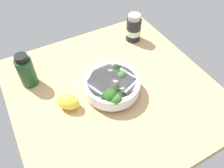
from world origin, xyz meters
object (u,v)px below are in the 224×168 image
(bowl_of_broccoli, at_px, (112,86))
(lemon_wedge, at_px, (68,101))
(bottle_short, at_px, (134,29))
(bottle_tall, at_px, (26,71))

(bowl_of_broccoli, xyz_separation_m, lemon_wedge, (-0.15, 0.02, -0.01))
(bowl_of_broccoli, relative_size, bottle_short, 1.63)
(bowl_of_broccoli, relative_size, bottle_tall, 1.49)
(lemon_wedge, xyz_separation_m, bottle_short, (0.37, 0.20, 0.03))
(bowl_of_broccoli, height_order, lemon_wedge, bowl_of_broccoli)
(lemon_wedge, bearing_deg, bottle_short, 28.56)
(bowl_of_broccoli, relative_size, lemon_wedge, 2.55)
(bottle_tall, height_order, bottle_short, bottle_tall)
(lemon_wedge, bearing_deg, bowl_of_broccoli, -6.99)
(bowl_of_broccoli, xyz_separation_m, bottle_tall, (-0.23, 0.18, 0.02))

